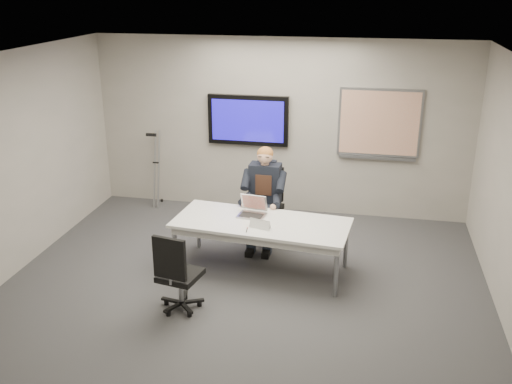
% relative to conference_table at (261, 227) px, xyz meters
% --- Properties ---
extents(floor, '(6.00, 6.00, 0.02)m').
position_rel_conference_table_xyz_m(floor, '(-0.13, -0.84, -0.61)').
color(floor, '#333335').
rests_on(floor, ground).
extents(ceiling, '(6.00, 6.00, 0.02)m').
position_rel_conference_table_xyz_m(ceiling, '(-0.13, -0.84, 2.19)').
color(ceiling, silver).
rests_on(ceiling, wall_back).
extents(wall_back, '(6.00, 0.02, 2.80)m').
position_rel_conference_table_xyz_m(wall_back, '(-0.13, 2.16, 0.79)').
color(wall_back, '#ABA49A').
rests_on(wall_back, ground).
extents(wall_front, '(6.00, 0.02, 2.80)m').
position_rel_conference_table_xyz_m(wall_front, '(-0.13, -3.84, 0.79)').
color(wall_front, '#ABA49A').
rests_on(wall_front, ground).
extents(conference_table, '(2.32, 1.14, 0.69)m').
position_rel_conference_table_xyz_m(conference_table, '(0.00, 0.00, 0.00)').
color(conference_table, white).
rests_on(conference_table, ground).
extents(tv_display, '(1.30, 0.09, 0.80)m').
position_rel_conference_table_xyz_m(tv_display, '(-0.63, 2.10, 0.89)').
color(tv_display, black).
rests_on(tv_display, wall_back).
extents(whiteboard, '(1.25, 0.08, 1.10)m').
position_rel_conference_table_xyz_m(whiteboard, '(1.42, 2.13, 0.92)').
color(whiteboard, gray).
rests_on(whiteboard, wall_back).
extents(office_chair_far, '(0.54, 0.54, 1.06)m').
position_rel_conference_table_xyz_m(office_chair_far, '(-0.12, 1.00, -0.28)').
color(office_chair_far, black).
rests_on(office_chair_far, ground).
extents(office_chair_near, '(0.55, 0.55, 0.99)m').
position_rel_conference_table_xyz_m(office_chair_near, '(-0.74, -1.16, -0.30)').
color(office_chair_near, black).
rests_on(office_chair_near, ground).
extents(seated_person, '(0.45, 0.76, 1.43)m').
position_rel_conference_table_xyz_m(seated_person, '(-0.12, 0.74, -0.04)').
color(seated_person, '#1F2634').
rests_on(seated_person, office_chair_far).
extents(crutch, '(0.27, 0.68, 1.37)m').
position_rel_conference_table_xyz_m(crutch, '(-2.16, 1.93, 0.05)').
color(crutch, '#9A9CA1').
rests_on(crutch, ground).
extents(laptop, '(0.39, 0.37, 0.25)m').
position_rel_conference_table_xyz_m(laptop, '(-0.16, 0.21, 0.14)').
color(laptop, '#A7A7A9').
rests_on(laptop, conference_table).
extents(name_tent, '(0.28, 0.14, 0.11)m').
position_rel_conference_table_xyz_m(name_tent, '(0.02, -0.20, 0.13)').
color(name_tent, silver).
rests_on(name_tent, conference_table).
extents(pen, '(0.02, 0.14, 0.01)m').
position_rel_conference_table_xyz_m(pen, '(-0.13, -0.30, 0.09)').
color(pen, black).
rests_on(pen, conference_table).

